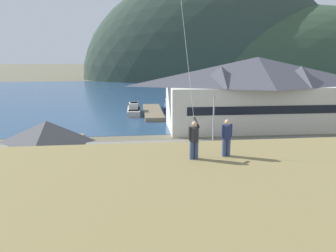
{
  "coord_description": "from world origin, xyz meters",
  "views": [
    {
      "loc": [
        -4.07,
        -22.36,
        10.78
      ],
      "look_at": [
        -0.67,
        9.0,
        3.35
      ],
      "focal_mm": 33.31,
      "sensor_mm": 36.0,
      "label": 1
    }
  ],
  "objects_px": {
    "parked_car_back_row_left": "(170,184)",
    "parked_car_back_row_right": "(138,159)",
    "harbor_lodge": "(256,91)",
    "parked_car_front_row_silver": "(2,159)",
    "moored_boat_wharfside": "(134,110)",
    "storage_shed_near_lot": "(49,150)",
    "moored_boat_outer_mooring": "(169,106)",
    "person_kite_flyer": "(194,139)",
    "parking_light_pole": "(213,119)",
    "parked_car_mid_row_near": "(196,150)",
    "person_companion": "(227,137)",
    "wharf_dock": "(153,112)",
    "parked_car_mid_row_center": "(307,169)",
    "moored_boat_inner_slip": "(134,110)",
    "parked_car_lone_by_shed": "(223,173)",
    "parked_car_mid_row_far": "(290,148)"
  },
  "relations": [
    {
      "from": "parked_car_back_row_left",
      "to": "parked_car_back_row_right",
      "type": "bearing_deg",
      "value": 110.95
    },
    {
      "from": "harbor_lodge",
      "to": "parked_car_back_row_left",
      "type": "height_order",
      "value": "harbor_lodge"
    },
    {
      "from": "parked_car_front_row_silver",
      "to": "moored_boat_wharfside",
      "type": "bearing_deg",
      "value": 64.71
    },
    {
      "from": "storage_shed_near_lot",
      "to": "moored_boat_outer_mooring",
      "type": "bearing_deg",
      "value": 66.7
    },
    {
      "from": "parked_car_back_row_right",
      "to": "person_kite_flyer",
      "type": "xyz_separation_m",
      "value": [
        2.41,
        -14.7,
        5.97
      ]
    },
    {
      "from": "moored_boat_outer_mooring",
      "to": "parking_light_pole",
      "type": "relative_size",
      "value": 1.14
    },
    {
      "from": "parked_car_mid_row_near",
      "to": "person_kite_flyer",
      "type": "xyz_separation_m",
      "value": [
        -3.49,
        -16.59,
        5.97
      ]
    },
    {
      "from": "harbor_lodge",
      "to": "parked_car_back_row_left",
      "type": "relative_size",
      "value": 6.18
    },
    {
      "from": "parked_car_mid_row_near",
      "to": "person_companion",
      "type": "relative_size",
      "value": 2.42
    },
    {
      "from": "moored_boat_outer_mooring",
      "to": "parking_light_pole",
      "type": "xyz_separation_m",
      "value": [
        1.97,
        -25.82,
        2.92
      ]
    },
    {
      "from": "moored_boat_wharfside",
      "to": "person_kite_flyer",
      "type": "height_order",
      "value": "person_kite_flyer"
    },
    {
      "from": "wharf_dock",
      "to": "moored_boat_outer_mooring",
      "type": "bearing_deg",
      "value": 45.51
    },
    {
      "from": "storage_shed_near_lot",
      "to": "parked_car_mid_row_center",
      "type": "relative_size",
      "value": 1.38
    },
    {
      "from": "moored_boat_inner_slip",
      "to": "parked_car_lone_by_shed",
      "type": "bearing_deg",
      "value": -76.95
    },
    {
      "from": "moored_boat_outer_mooring",
      "to": "moored_boat_wharfside",
      "type": "bearing_deg",
      "value": -154.42
    },
    {
      "from": "parking_light_pole",
      "to": "moored_boat_wharfside",
      "type": "bearing_deg",
      "value": 110.98
    },
    {
      "from": "parked_car_back_row_left",
      "to": "parked_car_mid_row_far",
      "type": "relative_size",
      "value": 1.01
    },
    {
      "from": "moored_boat_outer_mooring",
      "to": "parked_car_mid_row_near",
      "type": "height_order",
      "value": "moored_boat_outer_mooring"
    },
    {
      "from": "moored_boat_wharfside",
      "to": "parking_light_pole",
      "type": "xyz_separation_m",
      "value": [
        8.67,
        -22.62,
        2.92
      ]
    },
    {
      "from": "harbor_lodge",
      "to": "person_companion",
      "type": "bearing_deg",
      "value": -114.12
    },
    {
      "from": "person_companion",
      "to": "parked_car_back_row_right",
      "type": "bearing_deg",
      "value": 105.39
    },
    {
      "from": "wharf_dock",
      "to": "parked_car_mid_row_near",
      "type": "relative_size",
      "value": 3.29
    },
    {
      "from": "harbor_lodge",
      "to": "moored_boat_wharfside",
      "type": "distance_m",
      "value": 22.03
    },
    {
      "from": "parking_light_pole",
      "to": "parked_car_lone_by_shed",
      "type": "bearing_deg",
      "value": -98.99
    },
    {
      "from": "moored_boat_inner_slip",
      "to": "wharf_dock",
      "type": "bearing_deg",
      "value": -0.27
    },
    {
      "from": "parked_car_front_row_silver",
      "to": "parked_car_mid_row_near",
      "type": "relative_size",
      "value": 1.01
    },
    {
      "from": "parked_car_mid_row_near",
      "to": "parked_car_back_row_right",
      "type": "relative_size",
      "value": 1.0
    },
    {
      "from": "moored_boat_outer_mooring",
      "to": "parked_car_lone_by_shed",
      "type": "height_order",
      "value": "moored_boat_outer_mooring"
    },
    {
      "from": "parked_car_mid_row_far",
      "to": "parked_car_lone_by_shed",
      "type": "bearing_deg",
      "value": -145.66
    },
    {
      "from": "parked_car_front_row_silver",
      "to": "parking_light_pole",
      "type": "height_order",
      "value": "parking_light_pole"
    },
    {
      "from": "parked_car_mid_row_near",
      "to": "parked_car_back_row_left",
      "type": "xyz_separation_m",
      "value": [
        -3.58,
        -7.93,
        0.0
      ]
    },
    {
      "from": "parked_car_mid_row_near",
      "to": "parked_car_back_row_left",
      "type": "bearing_deg",
      "value": -114.32
    },
    {
      "from": "parked_car_front_row_silver",
      "to": "parked_car_back_row_left",
      "type": "bearing_deg",
      "value": -25.82
    },
    {
      "from": "parked_car_mid_row_center",
      "to": "person_companion",
      "type": "xyz_separation_m",
      "value": [
        -10.46,
        -10.32,
        5.95
      ]
    },
    {
      "from": "parked_car_back_row_right",
      "to": "parked_car_mid_row_center",
      "type": "bearing_deg",
      "value": -16.02
    },
    {
      "from": "moored_boat_inner_slip",
      "to": "storage_shed_near_lot",
      "type": "bearing_deg",
      "value": -103.84
    },
    {
      "from": "storage_shed_near_lot",
      "to": "parking_light_pole",
      "type": "height_order",
      "value": "parking_light_pole"
    },
    {
      "from": "moored_boat_wharfside",
      "to": "storage_shed_near_lot",
      "type": "bearing_deg",
      "value": -104.0
    },
    {
      "from": "harbor_lodge",
      "to": "person_companion",
      "type": "xyz_separation_m",
      "value": [
        -13.17,
        -29.41,
        1.61
      ]
    },
    {
      "from": "parked_car_mid_row_far",
      "to": "parked_car_back_row_right",
      "type": "bearing_deg",
      "value": -173.7
    },
    {
      "from": "parked_car_back_row_left",
      "to": "person_kite_flyer",
      "type": "distance_m",
      "value": 10.52
    },
    {
      "from": "wharf_dock",
      "to": "parked_car_back_row_right",
      "type": "bearing_deg",
      "value": -96.33
    },
    {
      "from": "moored_boat_wharfside",
      "to": "person_kite_flyer",
      "type": "bearing_deg",
      "value": -86.38
    },
    {
      "from": "moored_boat_wharfside",
      "to": "person_companion",
      "type": "relative_size",
      "value": 3.53
    },
    {
      "from": "parked_car_front_row_silver",
      "to": "parking_light_pole",
      "type": "relative_size",
      "value": 0.7
    },
    {
      "from": "moored_boat_inner_slip",
      "to": "parking_light_pole",
      "type": "xyz_separation_m",
      "value": [
        8.82,
        -22.38,
        2.92
      ]
    },
    {
      "from": "harbor_lodge",
      "to": "parked_car_back_row_left",
      "type": "xyz_separation_m",
      "value": [
        -14.84,
        -20.99,
        -4.35
      ]
    },
    {
      "from": "harbor_lodge",
      "to": "parked_car_mid_row_center",
      "type": "xyz_separation_m",
      "value": [
        -2.71,
        -19.09,
        -4.35
      ]
    },
    {
      "from": "storage_shed_near_lot",
      "to": "moored_boat_inner_slip",
      "type": "height_order",
      "value": "storage_shed_near_lot"
    },
    {
      "from": "harbor_lodge",
      "to": "parking_light_pole",
      "type": "bearing_deg",
      "value": -131.26
    }
  ]
}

